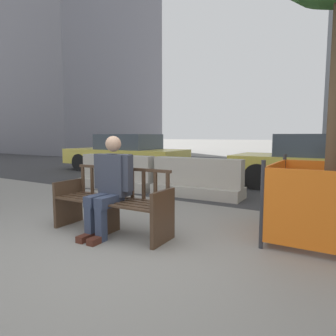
{
  "coord_description": "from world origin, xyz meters",
  "views": [
    {
      "loc": [
        2.24,
        -2.54,
        1.32
      ],
      "look_at": [
        -0.47,
        1.96,
        0.75
      ],
      "focal_mm": 32.0,
      "sensor_mm": 36.0,
      "label": 1
    }
  ],
  "objects_px": {
    "jersey_barrier_left": "(117,175)",
    "car_sedan_mid": "(321,161)",
    "street_bench": "(112,204)",
    "construction_fence": "(330,201)",
    "jersey_barrier_centre": "(197,181)",
    "car_sedan_far": "(126,153)",
    "seated_person": "(110,183)"
  },
  "relations": [
    {
      "from": "street_bench",
      "to": "car_sedan_far",
      "type": "bearing_deg",
      "value": 127.56
    },
    {
      "from": "seated_person",
      "to": "construction_fence",
      "type": "distance_m",
      "value": 2.8
    },
    {
      "from": "street_bench",
      "to": "seated_person",
      "type": "height_order",
      "value": "seated_person"
    },
    {
      "from": "street_bench",
      "to": "construction_fence",
      "type": "relative_size",
      "value": 1.23
    },
    {
      "from": "jersey_barrier_left",
      "to": "car_sedan_far",
      "type": "relative_size",
      "value": 0.43
    },
    {
      "from": "car_sedan_mid",
      "to": "car_sedan_far",
      "type": "bearing_deg",
      "value": 174.36
    },
    {
      "from": "construction_fence",
      "to": "car_sedan_mid",
      "type": "xyz_separation_m",
      "value": [
        -0.4,
        4.03,
        0.17
      ]
    },
    {
      "from": "jersey_barrier_left",
      "to": "construction_fence",
      "type": "height_order",
      "value": "construction_fence"
    },
    {
      "from": "seated_person",
      "to": "jersey_barrier_centre",
      "type": "distance_m",
      "value": 2.89
    },
    {
      "from": "jersey_barrier_left",
      "to": "construction_fence",
      "type": "xyz_separation_m",
      "value": [
        4.75,
        -1.55,
        0.18
      ]
    },
    {
      "from": "construction_fence",
      "to": "car_sedan_far",
      "type": "height_order",
      "value": "car_sedan_far"
    },
    {
      "from": "construction_fence",
      "to": "jersey_barrier_centre",
      "type": "bearing_deg",
      "value": 147.13
    },
    {
      "from": "jersey_barrier_centre",
      "to": "construction_fence",
      "type": "xyz_separation_m",
      "value": [
        2.63,
        -1.7,
        0.18
      ]
    },
    {
      "from": "seated_person",
      "to": "car_sedan_far",
      "type": "height_order",
      "value": "car_sedan_far"
    },
    {
      "from": "seated_person",
      "to": "jersey_barrier_left",
      "type": "height_order",
      "value": "seated_person"
    },
    {
      "from": "seated_person",
      "to": "jersey_barrier_centre",
      "type": "relative_size",
      "value": 0.65
    },
    {
      "from": "jersey_barrier_centre",
      "to": "jersey_barrier_left",
      "type": "relative_size",
      "value": 1.0
    },
    {
      "from": "jersey_barrier_left",
      "to": "car_sedan_mid",
      "type": "distance_m",
      "value": 5.02
    },
    {
      "from": "jersey_barrier_centre",
      "to": "car_sedan_mid",
      "type": "relative_size",
      "value": 0.5
    },
    {
      "from": "car_sedan_mid",
      "to": "car_sedan_far",
      "type": "distance_m",
      "value": 6.65
    },
    {
      "from": "jersey_barrier_centre",
      "to": "jersey_barrier_left",
      "type": "distance_m",
      "value": 2.13
    },
    {
      "from": "car_sedan_far",
      "to": "jersey_barrier_centre",
      "type": "bearing_deg",
      "value": -34.25
    },
    {
      "from": "street_bench",
      "to": "jersey_barrier_left",
      "type": "bearing_deg",
      "value": 129.49
    },
    {
      "from": "jersey_barrier_centre",
      "to": "jersey_barrier_left",
      "type": "bearing_deg",
      "value": -175.95
    },
    {
      "from": "jersey_barrier_left",
      "to": "jersey_barrier_centre",
      "type": "bearing_deg",
      "value": 4.05
    },
    {
      "from": "jersey_barrier_left",
      "to": "car_sedan_far",
      "type": "xyz_separation_m",
      "value": [
        -2.27,
        3.14,
        0.33
      ]
    },
    {
      "from": "street_bench",
      "to": "jersey_barrier_centre",
      "type": "relative_size",
      "value": 0.84
    },
    {
      "from": "car_sedan_far",
      "to": "construction_fence",
      "type": "bearing_deg",
      "value": -33.74
    },
    {
      "from": "car_sedan_mid",
      "to": "construction_fence",
      "type": "bearing_deg",
      "value": -84.34
    },
    {
      "from": "jersey_barrier_centre",
      "to": "car_sedan_far",
      "type": "bearing_deg",
      "value": 145.75
    },
    {
      "from": "jersey_barrier_centre",
      "to": "construction_fence",
      "type": "height_order",
      "value": "construction_fence"
    },
    {
      "from": "street_bench",
      "to": "car_sedan_mid",
      "type": "xyz_separation_m",
      "value": [
        2.16,
        5.15,
        0.3
      ]
    }
  ]
}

